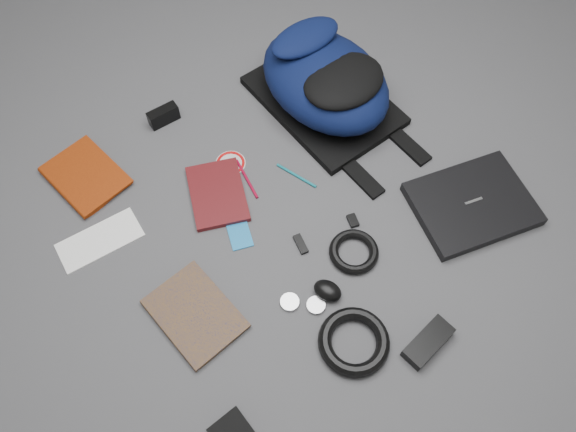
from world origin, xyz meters
TOP-DOWN VIEW (x-y plane):
  - ground at (0.00, 0.00)m, footprint 4.00×4.00m
  - backpack at (0.35, 0.27)m, footprint 0.35×0.50m
  - laptop at (0.44, -0.29)m, footprint 0.38×0.33m
  - textbook_red at (-0.47, 0.46)m, footprint 0.20×0.26m
  - comic_book at (-0.45, -0.08)m, footprint 0.19×0.25m
  - envelope at (-0.45, 0.26)m, footprint 0.24×0.12m
  - dvd_case at (-0.11, 0.19)m, footprint 0.23×0.26m
  - compact_camera at (-0.09, 0.51)m, footprint 0.10×0.04m
  - sticker_disc at (-0.02, 0.26)m, footprint 0.10×0.10m
  - pen_teal at (0.11, 0.10)m, footprint 0.05×0.13m
  - pen_red at (-0.01, 0.18)m, footprint 0.04×0.14m
  - id_badge at (-0.14, 0.04)m, footprint 0.09×0.11m
  - usb_black at (-0.02, -0.08)m, footprint 0.04×0.06m
  - key_fob at (0.14, -0.12)m, footprint 0.04×0.05m
  - mouse at (-0.05, -0.24)m, footprint 0.08×0.09m
  - headphone_left at (-0.15, -0.20)m, footprint 0.06×0.06m
  - headphone_right at (-0.10, -0.25)m, footprint 0.05×0.05m
  - cable_coil at (0.08, -0.19)m, footprint 0.18×0.18m
  - power_brick at (0.06, -0.50)m, footprint 0.14×0.07m
  - power_cord_coil at (-0.09, -0.38)m, footprint 0.18×0.18m

SIDE VIEW (x-z plane):
  - ground at x=0.00m, z-range 0.00..0.00m
  - sticker_disc at x=-0.02m, z-range 0.00..0.00m
  - envelope at x=-0.45m, z-range 0.00..0.00m
  - id_badge at x=-0.14m, z-range 0.00..0.00m
  - pen_teal at x=0.11m, z-range 0.00..0.01m
  - pen_red at x=-0.01m, z-range 0.00..0.01m
  - usb_black at x=-0.02m, z-range 0.00..0.01m
  - headphone_right at x=-0.10m, z-range 0.00..0.01m
  - key_fob at x=0.14m, z-range 0.00..0.01m
  - headphone_left at x=-0.15m, z-range 0.00..0.01m
  - dvd_case at x=-0.11m, z-range 0.00..0.02m
  - comic_book at x=-0.45m, z-range 0.00..0.02m
  - textbook_red at x=-0.47m, z-range 0.00..0.03m
  - cable_coil at x=0.08m, z-range 0.00..0.03m
  - laptop at x=0.44m, z-range 0.00..0.03m
  - power_brick at x=0.06m, z-range 0.00..0.03m
  - power_cord_coil at x=-0.09m, z-range 0.00..0.03m
  - mouse at x=-0.05m, z-range 0.00..0.04m
  - compact_camera at x=-0.09m, z-range 0.00..0.05m
  - backpack at x=0.35m, z-range 0.00..0.21m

